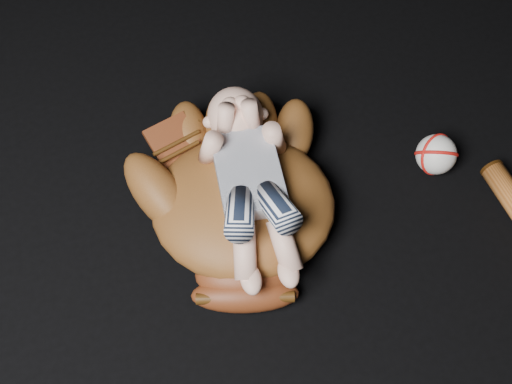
# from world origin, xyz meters

# --- Properties ---
(baseball_glove) EXTENTS (0.50, 0.55, 0.14)m
(baseball_glove) POSITION_xyz_m (-0.17, 0.19, 0.07)
(baseball_glove) COLOR #5C3213
(baseball_glove) RESTS_ON ground
(newborn_baby) EXTENTS (0.21, 0.39, 0.15)m
(newborn_baby) POSITION_xyz_m (-0.16, 0.18, 0.13)
(newborn_baby) COLOR #E4AB93
(newborn_baby) RESTS_ON baseball_glove
(baseball) EXTENTS (0.08, 0.08, 0.08)m
(baseball) POSITION_xyz_m (0.21, 0.20, 0.04)
(baseball) COLOR white
(baseball) RESTS_ON ground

